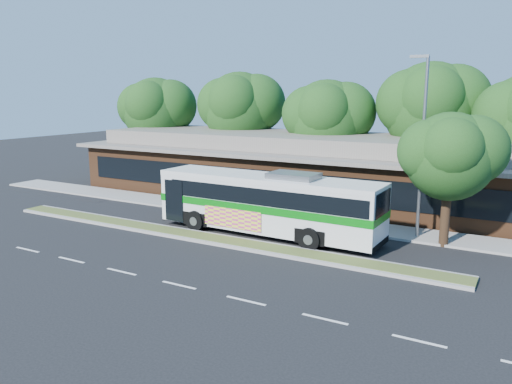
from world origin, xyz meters
TOP-DOWN VIEW (x-y plane):
  - ground at (0.00, 0.00)m, footprint 120.00×120.00m
  - median_strip at (0.00, 0.60)m, footprint 26.00×1.10m
  - sidewalk at (0.00, 6.40)m, footprint 44.00×2.60m
  - parking_lot at (-18.00, 10.00)m, footprint 14.00×12.00m
  - plaza_building at (0.00, 12.99)m, footprint 33.20×11.20m
  - lamp_post at (9.56, 6.00)m, footprint 0.93×0.18m
  - tree_bg_a at (-14.58, 15.14)m, footprint 6.47×5.80m
  - tree_bg_b at (-6.57, 16.14)m, footprint 6.69×6.00m
  - tree_bg_c at (1.40, 15.13)m, footprint 6.24×5.60m
  - tree_bg_d at (8.45, 16.15)m, footprint 6.91×6.20m
  - transit_bus at (2.71, 2.80)m, footprint 12.17×3.06m
  - sedan at (-9.85, 9.56)m, footprint 5.26×3.30m
  - sidewalk_tree at (11.30, 5.40)m, footprint 4.63×4.16m

SIDE VIEW (x-z plane):
  - ground at x=0.00m, z-range 0.00..0.00m
  - parking_lot at x=-18.00m, z-range 0.00..0.01m
  - sidewalk at x=0.00m, z-range 0.00..0.12m
  - median_strip at x=0.00m, z-range 0.00..0.15m
  - sedan at x=-9.85m, z-range 0.00..1.42m
  - transit_bus at x=2.71m, z-range 0.19..3.59m
  - plaza_building at x=0.00m, z-range -0.10..4.35m
  - sidewalk_tree at x=11.30m, z-range 1.23..7.66m
  - lamp_post at x=9.56m, z-range 0.37..9.44m
  - tree_bg_c at x=1.40m, z-range 1.46..9.72m
  - tree_bg_a at x=-14.58m, z-range 1.55..10.18m
  - tree_bg_b at x=-6.57m, z-range 1.64..10.64m
  - tree_bg_d at x=8.45m, z-range 1.73..11.10m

